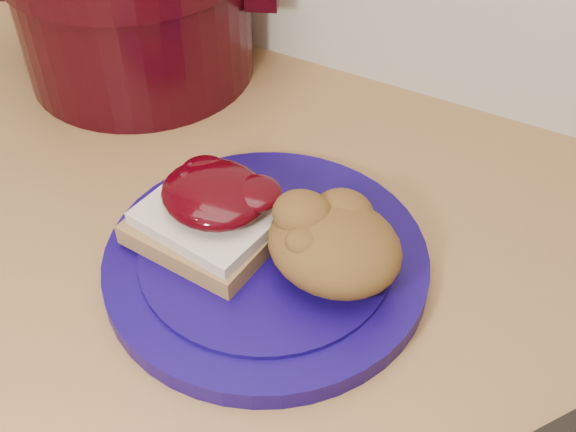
% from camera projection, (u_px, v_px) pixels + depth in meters
% --- Properties ---
extents(plate, '(0.32, 0.32, 0.02)m').
position_uv_depth(plate, '(266.00, 262.00, 0.61)').
color(plate, '#110550').
rests_on(plate, wood_countertop).
extents(sandwich, '(0.12, 0.11, 0.06)m').
position_uv_depth(sandwich, '(211.00, 211.00, 0.60)').
color(sandwich, olive).
rests_on(sandwich, plate).
extents(stuffing_mound, '(0.13, 0.11, 0.06)m').
position_uv_depth(stuffing_mound, '(334.00, 246.00, 0.56)').
color(stuffing_mound, brown).
rests_on(stuffing_mound, plate).
extents(dutch_oven, '(0.35, 0.35, 0.17)m').
position_uv_depth(dutch_oven, '(135.00, 6.00, 0.79)').
color(dutch_oven, black).
rests_on(dutch_oven, wood_countertop).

